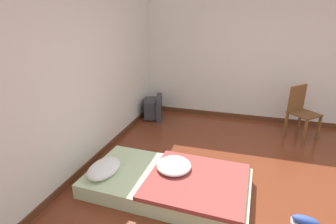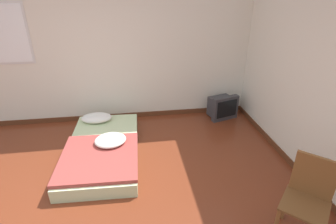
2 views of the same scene
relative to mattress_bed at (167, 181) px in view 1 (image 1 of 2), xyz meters
The scene contains 6 objects.
ground_plane 1.23m from the mattress_bed, 92.57° to the right, with size 20.00×20.00×0.00m, color maroon.
wall_back 1.71m from the mattress_bed, 93.45° to the left, with size 7.88×0.08×2.60m.
wall_right 3.20m from the mattress_bed, 24.29° to the right, with size 0.08×7.29×2.60m.
mattress_bed is the anchor object (origin of this frame).
crt_tv 2.39m from the mattress_bed, 23.44° to the left, with size 0.56×0.47×0.46m.
wooden_chair 2.76m from the mattress_bed, 39.10° to the right, with size 0.58×0.58×0.89m.
Camera 1 is at (-2.49, 0.45, 2.01)m, focal length 28.00 mm.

